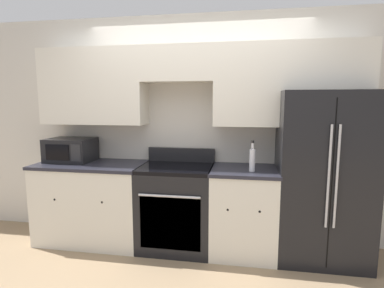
% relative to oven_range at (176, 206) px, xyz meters
% --- Properties ---
extents(ground_plane, '(12.00, 12.00, 0.00)m').
position_rel_oven_range_xyz_m(ground_plane, '(0.18, -0.31, -0.47)').
color(ground_plane, '#937A5B').
extents(wall_back, '(8.00, 0.39, 2.60)m').
position_rel_oven_range_xyz_m(wall_back, '(0.19, 0.27, 1.05)').
color(wall_back, beige).
rests_on(wall_back, ground_plane).
extents(lower_cabinets_left, '(1.24, 0.64, 0.92)m').
position_rel_oven_range_xyz_m(lower_cabinets_left, '(-1.00, 0.00, -0.00)').
color(lower_cabinets_left, silver).
rests_on(lower_cabinets_left, ground_plane).
extents(lower_cabinets_right, '(0.70, 0.64, 0.92)m').
position_rel_oven_range_xyz_m(lower_cabinets_right, '(0.73, -0.00, -0.00)').
color(lower_cabinets_right, silver).
rests_on(lower_cabinets_right, ground_plane).
extents(oven_range, '(0.79, 0.65, 1.08)m').
position_rel_oven_range_xyz_m(oven_range, '(0.00, 0.00, 0.00)').
color(oven_range, black).
rests_on(oven_range, ground_plane).
extents(refrigerator, '(0.89, 0.80, 1.73)m').
position_rel_oven_range_xyz_m(refrigerator, '(1.52, 0.07, 0.40)').
color(refrigerator, black).
rests_on(refrigerator, ground_plane).
extents(microwave, '(0.51, 0.40, 0.27)m').
position_rel_oven_range_xyz_m(microwave, '(-1.29, 0.07, 0.59)').
color(microwave, black).
rests_on(microwave, lower_cabinets_left).
extents(bottle, '(0.06, 0.06, 0.31)m').
position_rel_oven_range_xyz_m(bottle, '(0.81, -0.10, 0.58)').
color(bottle, silver).
rests_on(bottle, lower_cabinets_right).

